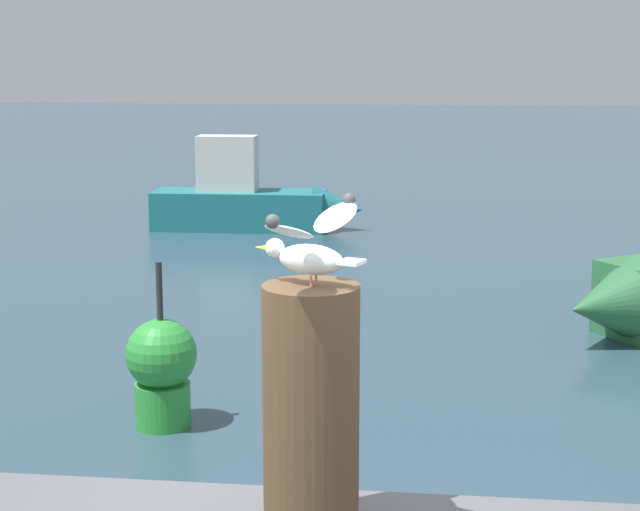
{
  "coord_description": "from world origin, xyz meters",
  "views": [
    {
      "loc": [
        0.52,
        -3.54,
        2.88
      ],
      "look_at": [
        0.1,
        -0.09,
        2.2
      ],
      "focal_mm": 57.33,
      "sensor_mm": 36.0,
      "label": 1
    }
  ],
  "objects": [
    {
      "name": "mooring_post",
      "position": [
        0.1,
        -0.34,
        1.72
      ],
      "size": [
        0.32,
        0.32,
        0.85
      ],
      "primitive_type": "cylinder",
      "color": "#4C3823",
      "rests_on": "harbor_quay"
    },
    {
      "name": "seagull",
      "position": [
        0.1,
        -0.34,
        2.28
      ],
      "size": [
        0.38,
        0.56,
        0.27
      ],
      "color": "#C66960",
      "rests_on": "mooring_post"
    },
    {
      "name": "boat_teal",
      "position": [
        -2.56,
        13.31,
        0.47
      ],
      "size": [
        3.57,
        0.99,
        1.64
      ],
      "color": "#1E7075",
      "rests_on": "ground_plane"
    },
    {
      "name": "channel_buoy",
      "position": [
        -1.63,
        3.95,
        0.48
      ],
      "size": [
        0.56,
        0.56,
        1.33
      ],
      "color": "green",
      "rests_on": "ground_plane"
    }
  ]
}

